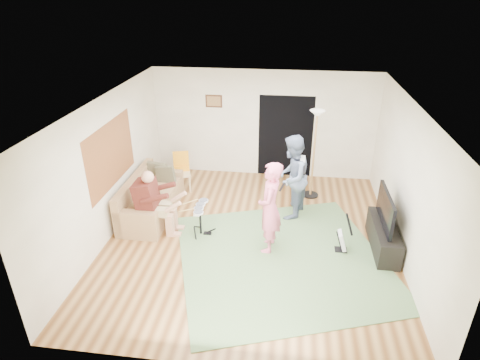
# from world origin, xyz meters

# --- Properties ---
(floor) EXTENTS (6.00, 6.00, 0.00)m
(floor) POSITION_xyz_m (0.00, 0.00, 0.00)
(floor) COLOR brown
(floor) RESTS_ON ground
(walls) EXTENTS (5.50, 6.00, 2.70)m
(walls) POSITION_xyz_m (0.00, 0.00, 1.35)
(walls) COLOR white
(walls) RESTS_ON floor
(ceiling) EXTENTS (6.00, 6.00, 0.00)m
(ceiling) POSITION_xyz_m (0.00, 0.00, 2.70)
(ceiling) COLOR white
(ceiling) RESTS_ON walls
(window_blinds) EXTENTS (0.00, 2.05, 2.05)m
(window_blinds) POSITION_xyz_m (-2.74, 0.20, 1.55)
(window_blinds) COLOR #9A582F
(window_blinds) RESTS_ON walls
(doorway) EXTENTS (2.10, 0.00, 2.10)m
(doorway) POSITION_xyz_m (0.55, 2.99, 1.05)
(doorway) COLOR black
(doorway) RESTS_ON walls
(picture_frame) EXTENTS (0.42, 0.03, 0.32)m
(picture_frame) POSITION_xyz_m (-1.25, 2.99, 1.90)
(picture_frame) COLOR #3F2314
(picture_frame) RESTS_ON walls
(area_rug) EXTENTS (4.53, 4.49, 0.02)m
(area_rug) POSITION_xyz_m (0.64, -0.60, 0.01)
(area_rug) COLOR #517346
(area_rug) RESTS_ON floor
(sofa) EXTENTS (0.86, 2.09, 0.85)m
(sofa) POSITION_xyz_m (-2.29, 0.66, 0.28)
(sofa) COLOR #A17B50
(sofa) RESTS_ON floor
(drummer) EXTENTS (0.86, 0.48, 1.32)m
(drummer) POSITION_xyz_m (-1.88, 0.01, 0.52)
(drummer) COLOR #541E17
(drummer) RESTS_ON sofa
(drum_kit) EXTENTS (0.36, 0.65, 0.67)m
(drum_kit) POSITION_xyz_m (-1.00, 0.01, 0.29)
(drum_kit) COLOR black
(drum_kit) RESTS_ON floor
(singer) EXTENTS (0.47, 0.67, 1.77)m
(singer) POSITION_xyz_m (0.37, -0.30, 0.88)
(singer) COLOR #E46386
(singer) RESTS_ON floor
(microphone) EXTENTS (0.06, 0.06, 0.24)m
(microphone) POSITION_xyz_m (0.57, -0.30, 1.32)
(microphone) COLOR black
(microphone) RESTS_ON singer
(guitarist) EXTENTS (0.90, 1.03, 1.81)m
(guitarist) POSITION_xyz_m (0.74, 0.98, 0.90)
(guitarist) COLOR slate
(guitarist) RESTS_ON floor
(guitar_held) EXTENTS (0.13, 0.60, 0.26)m
(guitar_held) POSITION_xyz_m (0.94, 0.98, 1.23)
(guitar_held) COLOR white
(guitar_held) RESTS_ON guitarist
(guitar_spare) EXTENTS (0.29, 0.26, 0.82)m
(guitar_spare) POSITION_xyz_m (1.73, -0.20, 0.23)
(guitar_spare) COLOR black
(guitar_spare) RESTS_ON floor
(torchiere_lamp) EXTENTS (0.37, 0.37, 2.07)m
(torchiere_lamp) POSITION_xyz_m (1.22, 1.93, 1.42)
(torchiere_lamp) COLOR black
(torchiere_lamp) RESTS_ON floor
(dining_chair) EXTENTS (0.49, 0.51, 0.92)m
(dining_chair) POSITION_xyz_m (-1.85, 1.88, 0.33)
(dining_chair) COLOR #D6BE8B
(dining_chair) RESTS_ON floor
(tv_cabinet) EXTENTS (0.40, 1.40, 0.50)m
(tv_cabinet) POSITION_xyz_m (2.50, -0.02, 0.25)
(tv_cabinet) COLOR black
(tv_cabinet) RESTS_ON floor
(television) EXTENTS (0.06, 1.18, 0.61)m
(television) POSITION_xyz_m (2.45, -0.02, 0.85)
(television) COLOR black
(television) RESTS_ON tv_cabinet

